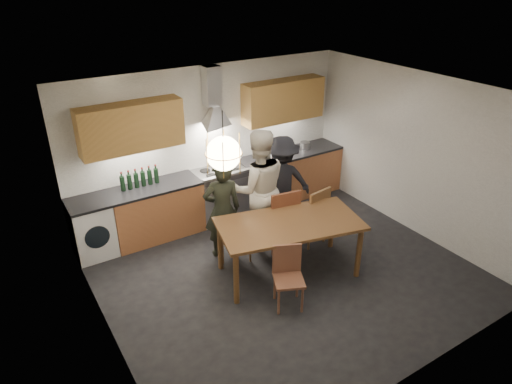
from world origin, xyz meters
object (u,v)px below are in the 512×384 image
person_left (222,210)px  mixing_bowl (270,157)px  wine_bottles (140,178)px  chair_back_left (240,238)px  person_mid (258,189)px  person_right (281,182)px  chair_front (288,272)px  stock_pot (305,146)px  dining_table (289,228)px

person_left → mixing_bowl: size_ratio=5.80×
wine_bottles → person_left: bearing=-53.6°
chair_back_left → person_mid: 0.84m
person_mid → person_right: bearing=-137.4°
chair_back_left → person_right: bearing=-169.8°
chair_front → person_left: size_ratio=0.54×
stock_pot → person_mid: bearing=-148.3°
person_left → chair_front: bearing=112.6°
person_left → stock_pot: (2.34, 1.05, 0.19)m
dining_table → stock_pot: size_ratio=11.95×
chair_back_left → wine_bottles: size_ratio=1.29×
person_mid → stock_pot: (1.72, 1.06, 0.01)m
stock_pot → chair_back_left: bearing=-147.5°
person_right → dining_table: bearing=77.8°
person_left → mixing_bowl: person_left is taller
person_left → stock_pot: bearing=-139.8°
chair_back_left → wine_bottles: 1.87m
person_left → person_mid: size_ratio=0.81×
person_right → wine_bottles: person_right is taller
person_mid → mixing_bowl: person_mid is taller
dining_table → person_mid: bearing=99.1°
person_left → person_mid: person_mid is taller
chair_back_left → stock_pot: bearing=-166.9°
chair_back_left → chair_front: chair_front is taller
person_left → person_mid: 0.65m
person_mid → wine_bottles: (-1.46, 1.14, 0.10)m
chair_front → mixing_bowl: (1.34, 2.43, 0.46)m
mixing_bowl → chair_front: bearing=-118.8°
dining_table → stock_pot: bearing=61.2°
person_right → mixing_bowl: person_right is taller
chair_back_left → stock_pot: stock_pot is taller
chair_front → person_left: (-0.17, 1.44, 0.29)m
person_left → wine_bottles: person_left is taller
person_right → mixing_bowl: bearing=-90.4°
person_left → dining_table: bearing=137.3°
dining_table → person_mid: (0.07, 0.91, 0.21)m
person_mid → wine_bottles: 1.85m
chair_back_left → chair_front: 1.05m
person_right → person_mid: bearing=42.9°
chair_front → person_right: size_ratio=0.53×
person_mid → person_right: size_ratio=1.21×
person_left → stock_pot: 2.58m
chair_front → wine_bottles: (-1.00, 2.57, 0.58)m
person_left → wine_bottles: 1.44m
chair_front → person_mid: person_mid is taller
person_left → person_right: person_right is taller
stock_pot → wine_bottles: bearing=178.6°
dining_table → wine_bottles: size_ratio=3.48×
dining_table → mixing_bowl: mixing_bowl is taller
person_right → mixing_bowl: (0.24, 0.70, 0.14)m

